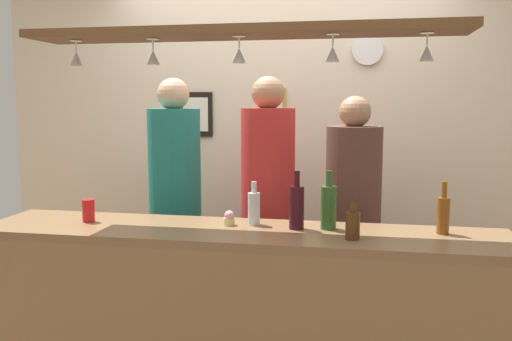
{
  "coord_description": "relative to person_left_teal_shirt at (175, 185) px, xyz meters",
  "views": [
    {
      "loc": [
        0.6,
        -3.01,
        1.59
      ],
      "look_at": [
        0.0,
        0.1,
        1.2
      ],
      "focal_mm": 38.37,
      "sensor_mm": 36.0,
      "label": 1
    }
  ],
  "objects": [
    {
      "name": "bottle_champagne_green",
      "position": [
        1.03,
        -0.61,
        0.01
      ],
      "size": [
        0.08,
        0.08,
        0.3
      ],
      "color": "#2D5623",
      "rests_on": "bar_counter"
    },
    {
      "name": "person_middle_red_shirt",
      "position": [
        0.62,
        0.0,
        0.0
      ],
      "size": [
        0.34,
        0.34,
        1.75
      ],
      "color": "#2D334C",
      "rests_on": "ground_plane"
    },
    {
      "name": "bottle_beer_amber_tall",
      "position": [
        1.59,
        -0.6,
        -0.01
      ],
      "size": [
        0.06,
        0.06,
        0.26
      ],
      "color": "brown",
      "rests_on": "bar_counter"
    },
    {
      "name": "overhead_glass_rack",
      "position": [
        0.59,
        -0.65,
        0.88
      ],
      "size": [
        2.2,
        0.36,
        0.04
      ],
      "primitive_type": "cube",
      "color": "brown"
    },
    {
      "name": "picture_frame_caricature",
      "position": [
        -0.07,
        0.7,
        0.44
      ],
      "size": [
        0.26,
        0.02,
        0.34
      ],
      "color": "black",
      "rests_on": "back_wall"
    },
    {
      "name": "bottle_beer_brown_stubby",
      "position": [
        1.16,
        -0.8,
        -0.04
      ],
      "size": [
        0.07,
        0.07,
        0.18
      ],
      "color": "#512D14",
      "rests_on": "bar_counter"
    },
    {
      "name": "bar_counter",
      "position": [
        0.59,
        -0.85,
        -0.41
      ],
      "size": [
        2.7,
        0.55,
        0.95
      ],
      "color": "brown",
      "rests_on": "ground_plane"
    },
    {
      "name": "bottle_soda_clear",
      "position": [
        0.64,
        -0.58,
        -0.01
      ],
      "size": [
        0.06,
        0.06,
        0.23
      ],
      "color": "silver",
      "rests_on": "bar_counter"
    },
    {
      "name": "drink_can",
      "position": [
        -0.25,
        -0.68,
        -0.05
      ],
      "size": [
        0.07,
        0.07,
        0.12
      ],
      "primitive_type": "cylinder",
      "color": "red",
      "rests_on": "bar_counter"
    },
    {
      "name": "hanging_wineglass_center",
      "position": [
        1.04,
        -0.69,
        0.77
      ],
      "size": [
        0.07,
        0.07,
        0.13
      ],
      "color": "silver",
      "rests_on": "overhead_glass_rack"
    },
    {
      "name": "hanging_wineglass_center_right",
      "position": [
        1.48,
        -0.66,
        0.77
      ],
      "size": [
        0.07,
        0.07,
        0.13
      ],
      "color": "silver",
      "rests_on": "overhead_glass_rack"
    },
    {
      "name": "cupcake",
      "position": [
        0.51,
        -0.62,
        -0.07
      ],
      "size": [
        0.06,
        0.06,
        0.08
      ],
      "color": "beige",
      "rests_on": "bar_counter"
    },
    {
      "name": "picture_frame_crest",
      "position": [
        0.54,
        0.7,
        0.51
      ],
      "size": [
        0.18,
        0.02,
        0.26
      ],
      "color": "#B29338",
      "rests_on": "back_wall"
    },
    {
      "name": "wall_clock",
      "position": [
        1.22,
        0.7,
        0.91
      ],
      "size": [
        0.22,
        0.03,
        0.22
      ],
      "primitive_type": "cylinder",
      "rotation": [
        1.57,
        0.0,
        0.0
      ],
      "color": "white",
      "rests_on": "back_wall"
    },
    {
      "name": "bottle_wine_dark_red",
      "position": [
        0.87,
        -0.63,
        0.01
      ],
      "size": [
        0.08,
        0.08,
        0.3
      ],
      "color": "#380F19",
      "rests_on": "bar_counter"
    },
    {
      "name": "hanging_wineglass_center_left",
      "position": [
        0.59,
        -0.69,
        0.77
      ],
      "size": [
        0.07,
        0.07,
        0.13
      ],
      "color": "silver",
      "rests_on": "overhead_glass_rack"
    },
    {
      "name": "hanging_wineglass_left",
      "position": [
        0.13,
        -0.66,
        0.77
      ],
      "size": [
        0.07,
        0.07,
        0.13
      ],
      "color": "silver",
      "rests_on": "overhead_glass_rack"
    },
    {
      "name": "back_wall",
      "position": [
        0.59,
        0.75,
        0.24
      ],
      "size": [
        4.4,
        0.06,
        2.6
      ],
      "primitive_type": "cube",
      "color": "beige",
      "rests_on": "ground_plane"
    },
    {
      "name": "person_right_brown_shirt",
      "position": [
        1.15,
        0.0,
        -0.08
      ],
      "size": [
        0.34,
        0.34,
        1.63
      ],
      "color": "#2D334C",
      "rests_on": "ground_plane"
    },
    {
      "name": "hanging_wineglass_far_left",
      "position": [
        -0.3,
        -0.66,
        0.77
      ],
      "size": [
        0.07,
        0.07,
        0.13
      ],
      "color": "silver",
      "rests_on": "overhead_glass_rack"
    },
    {
      "name": "person_left_teal_shirt",
      "position": [
        0.0,
        0.0,
        0.0
      ],
      "size": [
        0.34,
        0.34,
        1.75
      ],
      "color": "#2D334C",
      "rests_on": "ground_plane"
    }
  ]
}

